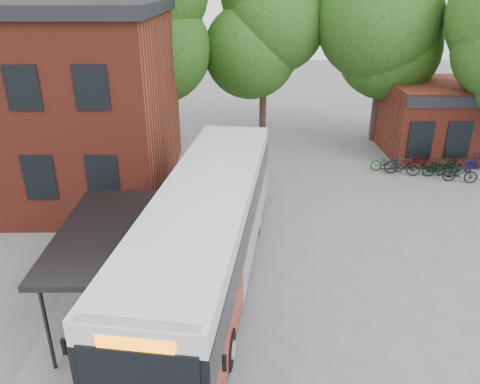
{
  "coord_description": "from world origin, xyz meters",
  "views": [
    {
      "loc": [
        -0.74,
        -12.51,
        9.16
      ],
      "look_at": [
        -0.59,
        3.46,
        2.0
      ],
      "focal_mm": 35.0,
      "sensor_mm": 36.0,
      "label": 1
    }
  ],
  "objects_px": {
    "bicycle_0": "(387,163)",
    "bicycle_4": "(449,166)",
    "city_bus": "(208,234)",
    "bicycle_2": "(419,161)",
    "bicycle_5": "(460,173)",
    "bicycle_1": "(402,165)",
    "bicycle_7": "(478,162)",
    "bicycle_3": "(440,167)",
    "bus_shelter": "(107,272)",
    "bicycle_6": "(444,163)"
  },
  "relations": [
    {
      "from": "bicycle_0",
      "to": "bicycle_6",
      "type": "height_order",
      "value": "bicycle_6"
    },
    {
      "from": "bicycle_4",
      "to": "bicycle_5",
      "type": "distance_m",
      "value": 1.13
    },
    {
      "from": "bicycle_6",
      "to": "bicycle_7",
      "type": "height_order",
      "value": "bicycle_7"
    },
    {
      "from": "bicycle_1",
      "to": "bicycle_2",
      "type": "height_order",
      "value": "bicycle_1"
    },
    {
      "from": "city_bus",
      "to": "bicycle_5",
      "type": "distance_m",
      "value": 14.7
    },
    {
      "from": "bicycle_6",
      "to": "bicycle_1",
      "type": "bearing_deg",
      "value": 99.92
    },
    {
      "from": "bicycle_7",
      "to": "bicycle_1",
      "type": "bearing_deg",
      "value": 81.56
    },
    {
      "from": "bicycle_0",
      "to": "bicycle_5",
      "type": "bearing_deg",
      "value": -107.69
    },
    {
      "from": "bicycle_2",
      "to": "bicycle_5",
      "type": "bearing_deg",
      "value": -150.48
    },
    {
      "from": "bicycle_2",
      "to": "bicycle_6",
      "type": "distance_m",
      "value": 1.28
    },
    {
      "from": "city_bus",
      "to": "bicycle_3",
      "type": "relative_size",
      "value": 7.67
    },
    {
      "from": "bicycle_6",
      "to": "city_bus",
      "type": "bearing_deg",
      "value": 131.06
    },
    {
      "from": "bicycle_0",
      "to": "bicycle_1",
      "type": "relative_size",
      "value": 0.95
    },
    {
      "from": "bicycle_4",
      "to": "city_bus",
      "type": "bearing_deg",
      "value": 104.88
    },
    {
      "from": "bus_shelter",
      "to": "bicycle_7",
      "type": "distance_m",
      "value": 20.18
    },
    {
      "from": "bicycle_2",
      "to": "bicycle_4",
      "type": "bearing_deg",
      "value": -128.15
    },
    {
      "from": "bicycle_1",
      "to": "bicycle_5",
      "type": "height_order",
      "value": "bicycle_1"
    },
    {
      "from": "bicycle_1",
      "to": "bicycle_7",
      "type": "height_order",
      "value": "bicycle_1"
    },
    {
      "from": "bicycle_5",
      "to": "bicycle_2",
      "type": "bearing_deg",
      "value": 50.38
    },
    {
      "from": "city_bus",
      "to": "bicycle_0",
      "type": "xyz_separation_m",
      "value": [
        8.94,
        9.78,
        -1.25
      ]
    },
    {
      "from": "bus_shelter",
      "to": "bicycle_1",
      "type": "relative_size",
      "value": 3.83
    },
    {
      "from": "bicycle_3",
      "to": "bicycle_5",
      "type": "xyz_separation_m",
      "value": [
        0.74,
        -0.7,
        -0.03
      ]
    },
    {
      "from": "bicycle_1",
      "to": "bus_shelter",
      "type": "bearing_deg",
      "value": 150.92
    },
    {
      "from": "city_bus",
      "to": "bicycle_0",
      "type": "relative_size",
      "value": 7.76
    },
    {
      "from": "bus_shelter",
      "to": "city_bus",
      "type": "relative_size",
      "value": 0.52
    },
    {
      "from": "bicycle_1",
      "to": "bicycle_7",
      "type": "bearing_deg",
      "value": -64.57
    },
    {
      "from": "bicycle_3",
      "to": "bicycle_7",
      "type": "relative_size",
      "value": 0.98
    },
    {
      "from": "bicycle_7",
      "to": "bicycle_0",
      "type": "bearing_deg",
      "value": 74.44
    },
    {
      "from": "bicycle_1",
      "to": "bicycle_2",
      "type": "relative_size",
      "value": 1.11
    },
    {
      "from": "bicycle_3",
      "to": "bicycle_4",
      "type": "distance_m",
      "value": 0.77
    },
    {
      "from": "bicycle_3",
      "to": "bicycle_2",
      "type": "bearing_deg",
      "value": 35.01
    },
    {
      "from": "bicycle_5",
      "to": "bicycle_0",
      "type": "bearing_deg",
      "value": 78.56
    },
    {
      "from": "bicycle_4",
      "to": "bicycle_5",
      "type": "xyz_separation_m",
      "value": [
        0.1,
        -1.12,
        0.08
      ]
    },
    {
      "from": "bus_shelter",
      "to": "bicycle_5",
      "type": "distance_m",
      "value": 18.03
    },
    {
      "from": "bicycle_0",
      "to": "bicycle_7",
      "type": "distance_m",
      "value": 4.78
    },
    {
      "from": "bicycle_0",
      "to": "bicycle_3",
      "type": "height_order",
      "value": "bicycle_3"
    },
    {
      "from": "bicycle_1",
      "to": "bicycle_7",
      "type": "distance_m",
      "value": 4.2
    },
    {
      "from": "bus_shelter",
      "to": "bicycle_7",
      "type": "height_order",
      "value": "bus_shelter"
    },
    {
      "from": "bicycle_2",
      "to": "bicycle_4",
      "type": "relative_size",
      "value": 1.03
    },
    {
      "from": "bicycle_2",
      "to": "bicycle_4",
      "type": "xyz_separation_m",
      "value": [
        1.28,
        -0.8,
        -0.01
      ]
    },
    {
      "from": "bicycle_0",
      "to": "bicycle_4",
      "type": "bearing_deg",
      "value": -89.66
    },
    {
      "from": "bus_shelter",
      "to": "city_bus",
      "type": "height_order",
      "value": "city_bus"
    },
    {
      "from": "bicycle_2",
      "to": "bicycle_5",
      "type": "height_order",
      "value": "bicycle_5"
    },
    {
      "from": "bicycle_4",
      "to": "bicycle_7",
      "type": "relative_size",
      "value": 0.9
    },
    {
      "from": "bicycle_1",
      "to": "bicycle_4",
      "type": "xyz_separation_m",
      "value": [
        2.47,
        0.09,
        -0.13
      ]
    },
    {
      "from": "bicycle_4",
      "to": "bicycle_5",
      "type": "height_order",
      "value": "bicycle_5"
    },
    {
      "from": "city_bus",
      "to": "bicycle_1",
      "type": "xyz_separation_m",
      "value": [
        9.55,
        9.25,
        -1.16
      ]
    },
    {
      "from": "bus_shelter",
      "to": "city_bus",
      "type": "xyz_separation_m",
      "value": [
        2.84,
        1.79,
        0.26
      ]
    },
    {
      "from": "city_bus",
      "to": "bicycle_3",
      "type": "height_order",
      "value": "city_bus"
    },
    {
      "from": "bicycle_2",
      "to": "bicycle_7",
      "type": "relative_size",
      "value": 0.93
    }
  ]
}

